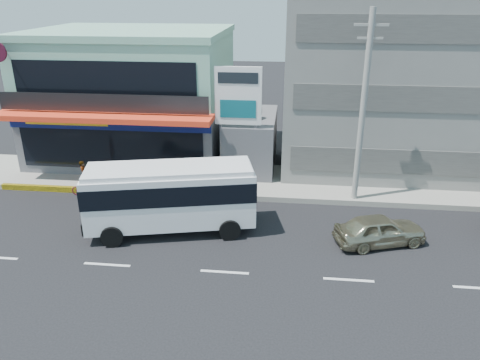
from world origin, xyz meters
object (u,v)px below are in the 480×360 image
(concrete_building, at_px, (415,53))
(utility_pole_near, at_px, (363,110))
(sedan, at_px, (380,230))
(minibus, at_px, (170,193))
(satellite_dish, at_px, (250,119))
(billboard, at_px, (238,103))
(shop_building, at_px, (135,98))
(motorcycle_rider, at_px, (85,184))

(concrete_building, relative_size, utility_pole_near, 1.60)
(utility_pole_near, bearing_deg, sedan, -81.58)
(utility_pole_near, height_order, minibus, utility_pole_near)
(satellite_dish, relative_size, billboard, 0.22)
(minibus, bearing_deg, shop_building, 115.13)
(shop_building, bearing_deg, billboard, -32.32)
(utility_pole_near, bearing_deg, minibus, -155.45)
(shop_building, height_order, utility_pole_near, utility_pole_near)
(shop_building, relative_size, satellite_dish, 8.27)
(concrete_building, bearing_deg, utility_pole_near, -117.76)
(minibus, bearing_deg, motorcycle_rider, 148.89)
(shop_building, height_order, sedan, shop_building)
(shop_building, relative_size, minibus, 1.52)
(shop_building, distance_m, minibus, 11.95)
(billboard, xyz_separation_m, sedan, (7.14, -6.12, -4.23))
(shop_building, relative_size, sedan, 3.02)
(shop_building, relative_size, billboard, 1.80)
(concrete_building, height_order, minibus, concrete_building)
(satellite_dish, xyz_separation_m, minibus, (-3.00, -7.71, -1.63))
(sedan, relative_size, motorcycle_rider, 2.02)
(shop_building, relative_size, utility_pole_near, 1.24)
(satellite_dish, relative_size, sedan, 0.37)
(concrete_building, relative_size, minibus, 1.96)
(billboard, distance_m, sedan, 10.31)
(shop_building, height_order, minibus, shop_building)
(concrete_building, xyz_separation_m, sedan, (-3.36, -11.92, -6.30))
(utility_pole_near, xyz_separation_m, sedan, (0.64, -4.32, -4.45))
(utility_pole_near, relative_size, minibus, 1.23)
(satellite_dish, xyz_separation_m, billboard, (-0.50, -1.80, 1.35))
(concrete_building, bearing_deg, motorcycle_rider, -156.46)
(billboard, bearing_deg, concrete_building, 28.92)
(billboard, distance_m, motorcycle_rider, 9.65)
(billboard, xyz_separation_m, utility_pole_near, (6.50, -1.80, 0.22))
(concrete_building, relative_size, satellite_dish, 10.67)
(concrete_building, height_order, motorcycle_rider, concrete_building)
(concrete_building, distance_m, billboard, 12.17)
(minibus, bearing_deg, utility_pole_near, 24.55)
(minibus, bearing_deg, sedan, -1.23)
(shop_building, distance_m, billboard, 8.92)
(sedan, bearing_deg, billboard, 31.19)
(shop_building, distance_m, concrete_building, 18.28)
(minibus, distance_m, motorcycle_rider, 6.92)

